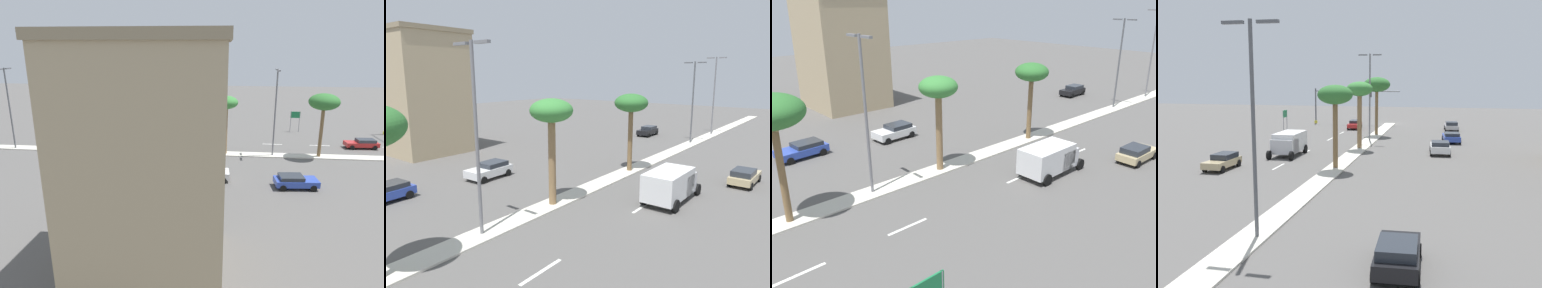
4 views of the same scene
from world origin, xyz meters
The scene contains 21 objects.
ground_plane centered at (0.00, 37.04, 0.00)m, with size 160.00×160.00×0.00m, color #565451.
median_curb centered at (0.00, 47.62, 0.06)m, with size 1.80×95.24×0.12m, color beige.
lane_stripe_outboard centered at (5.36, 4.00, 0.01)m, with size 0.20×2.80×0.01m, color silver.
lane_stripe_near centered at (5.36, 13.94, 0.01)m, with size 0.20×2.80×0.01m, color silver.
lane_stripe_inboard centered at (5.36, 20.55, 0.01)m, with size 0.20×2.80×0.01m, color silver.
lane_stripe_right centered at (5.36, 30.98, 0.01)m, with size 0.20×2.80×0.01m, color silver.
lane_stripe_far centered at (5.36, 38.98, 0.01)m, with size 0.20×2.80×0.01m, color silver.
traffic_signal_gantry centered at (9.22, 1.94, 3.93)m, with size 15.01×0.53×6.15m.
directional_road_sign centered at (13.34, 16.04, 2.44)m, with size 0.10×1.54×3.36m.
palm_tree_center centered at (-0.01, 15.48, 6.93)m, with size 3.71×3.71×7.99m.
palm_tree_rear centered at (0.07, 27.39, 6.45)m, with size 2.99×2.99×7.52m.
palm_tree_far centered at (0.03, 38.65, 6.40)m, with size 3.14×3.14×7.37m.
street_lamp_mid centered at (-0.04, 21.28, 6.42)m, with size 2.90×0.24×10.88m.
street_lamp_center centered at (-0.28, 56.20, 6.38)m, with size 2.90×0.24×10.81m.
sedan_red_rear centered at (4.55, 8.52, 0.72)m, with size 2.01×4.41×1.32m.
sedan_blue_outboard centered at (-10.26, 20.39, 0.72)m, with size 2.36×4.35×1.31m.
sedan_black_leading centered at (-7.74, 58.44, 0.76)m, with size 2.11×4.23×1.41m.
sedan_tan_mid centered at (9.86, 40.95, 0.74)m, with size 1.99×4.15×1.38m.
sedan_white_far centered at (-9.01, 29.06, 0.77)m, with size 2.29×4.18×1.43m.
sedan_silver_left centered at (-10.35, 7.74, 0.74)m, with size 2.21×4.09×1.39m.
box_truck centered at (6.43, 33.32, 1.34)m, with size 2.63×5.62×2.41m.
Camera 4 is at (-9.58, 76.24, 8.22)m, focal length 41.16 mm.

